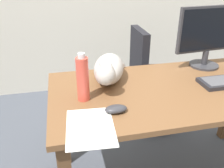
{
  "coord_description": "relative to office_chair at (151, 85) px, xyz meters",
  "views": [
    {
      "loc": [
        -0.65,
        -1.13,
        1.37
      ],
      "look_at": [
        -0.39,
        0.0,
        0.79
      ],
      "focal_mm": 38.08,
      "sensor_mm": 36.0,
      "label": 1
    }
  ],
  "objects": [
    {
      "name": "paper_sheet",
      "position": [
        -0.68,
        -0.96,
        0.34
      ],
      "size": [
        0.23,
        0.31,
        0.0
      ],
      "primitive_type": "cube",
      "rotation": [
        0.0,
        0.0,
        -0.08
      ],
      "color": "white",
      "rests_on": "desk"
    },
    {
      "name": "desk",
      "position": [
        -0.13,
        -0.68,
        0.24
      ],
      "size": [
        1.48,
        0.74,
        0.73
      ],
      "color": "brown",
      "rests_on": "ground_plane"
    },
    {
      "name": "water_bottle",
      "position": [
        -0.68,
        -0.71,
        0.46
      ],
      "size": [
        0.06,
        0.06,
        0.26
      ],
      "color": "#D84C3D",
      "rests_on": "desk"
    },
    {
      "name": "cat",
      "position": [
        -0.51,
        -0.52,
        0.42
      ],
      "size": [
        0.29,
        0.59,
        0.2
      ],
      "color": "#B2ADA8",
      "rests_on": "desk"
    },
    {
      "name": "monitor",
      "position": [
        0.2,
        -0.43,
        0.57
      ],
      "size": [
        0.48,
        0.2,
        0.41
      ],
      "color": "#333338",
      "rests_on": "desk"
    },
    {
      "name": "office_chair",
      "position": [
        0.0,
        0.0,
        0.0
      ],
      "size": [
        0.48,
        0.48,
        0.91
      ],
      "color": "black",
      "rests_on": "ground_plane"
    },
    {
      "name": "computer_mouse",
      "position": [
        -0.54,
        -0.87,
        0.36
      ],
      "size": [
        0.11,
        0.06,
        0.04
      ],
      "primitive_type": "ellipsoid",
      "color": "#333338",
      "rests_on": "desk"
    }
  ]
}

